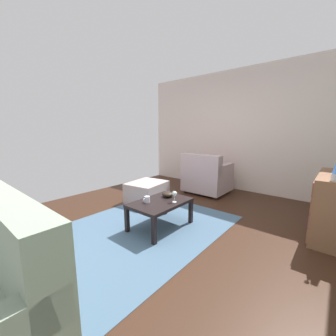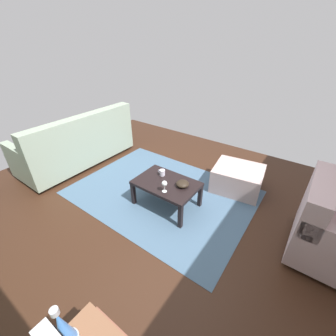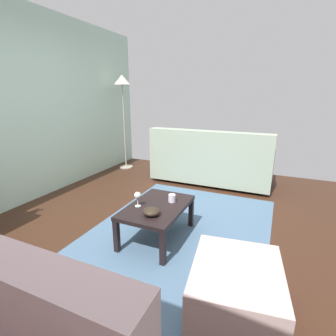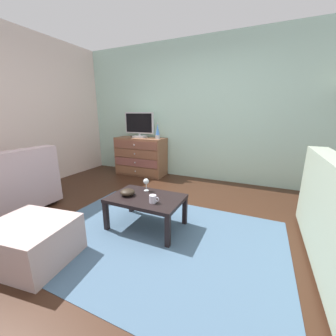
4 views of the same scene
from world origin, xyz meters
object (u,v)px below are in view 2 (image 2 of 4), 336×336
(lava_lamp, at_px, (65,332))
(bowl_decorative, at_px, (182,184))
(coffee_table, at_px, (166,185))
(armchair, at_px, (336,230))
(couch_large, at_px, (79,145))
(ottoman, at_px, (237,179))
(mug, at_px, (162,173))
(wine_glass, at_px, (164,184))

(lava_lamp, height_order, bowl_decorative, lava_lamp)
(coffee_table, height_order, armchair, armchair)
(lava_lamp, height_order, couch_large, lava_lamp)
(coffee_table, height_order, ottoman, coffee_table)
(coffee_table, xyz_separation_m, mug, (0.15, -0.11, 0.09))
(bowl_decorative, relative_size, couch_large, 0.08)
(couch_large, bearing_deg, armchair, -175.76)
(coffee_table, xyz_separation_m, bowl_decorative, (-0.22, -0.05, 0.09))
(lava_lamp, bearing_deg, couch_large, -34.05)
(coffee_table, bearing_deg, bowl_decorative, -167.23)
(coffee_table, bearing_deg, armchair, -169.73)
(lava_lamp, bearing_deg, mug, -64.23)
(lava_lamp, relative_size, mug, 2.89)
(mug, height_order, armchair, armchair)
(mug, bearing_deg, lava_lamp, 115.77)
(lava_lamp, xyz_separation_m, coffee_table, (0.78, -1.83, -0.62))
(bowl_decorative, bearing_deg, coffee_table, 12.77)
(bowl_decorative, relative_size, ottoman, 0.24)
(couch_large, distance_m, armchair, 3.90)
(lava_lamp, distance_m, mug, 2.22)
(couch_large, height_order, ottoman, couch_large)
(wine_glass, relative_size, armchair, 0.18)
(coffee_table, bearing_deg, couch_large, -1.52)
(bowl_decorative, bearing_deg, lava_lamp, 106.69)
(wine_glass, relative_size, mug, 1.38)
(couch_large, height_order, armchair, couch_large)
(couch_large, relative_size, ottoman, 2.88)
(bowl_decorative, bearing_deg, ottoman, -116.40)
(ottoman, bearing_deg, bowl_decorative, 63.60)
(coffee_table, distance_m, armchair, 1.92)
(armchair, height_order, ottoman, armchair)
(lava_lamp, xyz_separation_m, wine_glass, (0.69, -1.66, -0.46))
(couch_large, bearing_deg, bowl_decorative, 179.91)
(bowl_decorative, bearing_deg, armchair, -170.07)
(wine_glass, height_order, armchair, armchair)
(lava_lamp, xyz_separation_m, ottoman, (0.13, -2.77, -0.77))
(wine_glass, height_order, mug, wine_glass)
(mug, height_order, couch_large, couch_large)
(mug, xyz_separation_m, ottoman, (-0.81, -0.83, -0.24))
(lava_lamp, relative_size, coffee_table, 0.39)
(coffee_table, bearing_deg, mug, -35.19)
(coffee_table, bearing_deg, lava_lamp, 113.18)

